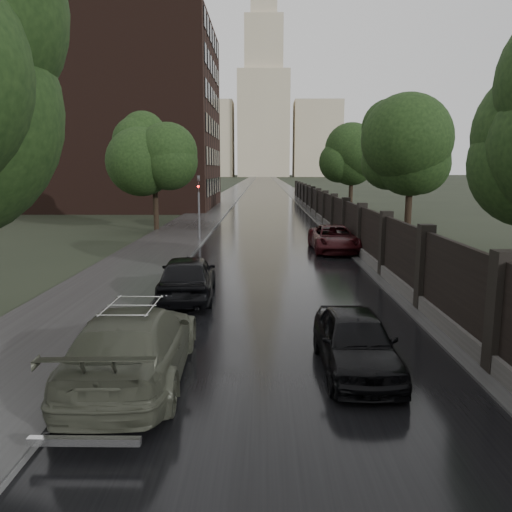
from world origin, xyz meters
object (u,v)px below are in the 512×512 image
Objects in this scene: traffic_light at (199,202)px; car_right_near at (356,341)px; tree_right_b at (411,158)px; tree_right_c at (352,163)px; car_right_far at (334,238)px; tree_left_far at (154,157)px; hatchback_left at (188,277)px; volga_sedan at (134,345)px.

traffic_light is 20.77m from car_right_near.
traffic_light reaches higher than car_right_near.
tree_right_c is at bearing 90.00° from tree_right_b.
car_right_far is (-4.10, -18.65, -4.25)m from tree_right_c.
tree_right_b is 12.44m from traffic_light.
hatchback_left is (5.02, -18.72, -4.47)m from tree_left_far.
tree_right_b is 1.39× the size of car_right_far.
car_right_near is at bearing -73.44° from traffic_light.
volga_sedan is at bearing -112.51° from car_right_far.
tree_right_b is 1.75× the size of traffic_light.
volga_sedan is (-10.60, -35.46, -4.16)m from tree_right_c.
car_right_near is (4.70, 0.61, -0.12)m from volga_sedan.
volga_sedan reaches higher than hatchback_left.
tree_left_far is 6.84m from traffic_light.
tree_left_far is 27.03m from car_right_near.
volga_sedan is at bearing -121.26° from tree_right_b.
tree_left_far is 15.01m from car_right_far.
tree_right_c is at bearing 51.82° from traffic_light.
tree_right_b is 18.36m from car_right_near.
tree_left_far is at bearing 110.40° from car_right_near.
tree_right_c reaches higher than car_right_far.
tree_left_far is at bearing 126.47° from traffic_light.
tree_left_far is 26.30m from volga_sedan.
volga_sedan is (4.90, -25.46, -4.45)m from tree_left_far.
tree_right_b is at bearing 7.61° from car_right_far.
tree_left_far is 1.46× the size of car_right_far.
volga_sedan is 18.02m from car_right_far.
traffic_light is 0.79× the size of car_right_far.
hatchback_left is (-10.48, -28.72, -4.18)m from tree_right_c.
tree_right_b reaches higher than hatchback_left.
hatchback_left is at bearing -134.36° from tree_right_b.
car_right_near is at bearing -99.61° from tree_right_c.
car_right_far is at bearing -102.40° from tree_right_c.
tree_left_far is 19.89m from hatchback_left.
tree_right_b and tree_right_c have the same top height.
hatchback_left is (0.12, 6.74, -0.02)m from volga_sedan.
traffic_light is 1.02× the size of car_right_near.
car_right_far is (7.70, -3.64, -1.69)m from traffic_light.
car_right_near is (-5.90, -16.85, -4.28)m from tree_right_b.
traffic_light is at bearing -53.53° from tree_left_far.
car_right_far is at bearing -171.01° from tree_right_b.
car_right_far is (-4.10, -0.65, -4.25)m from tree_right_b.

